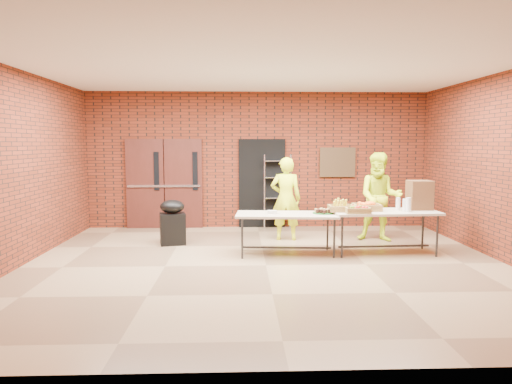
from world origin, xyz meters
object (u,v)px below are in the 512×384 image
at_px(table_left, 287,217).
at_px(volunteer_man, 380,197).
at_px(coffee_dispenser, 419,195).
at_px(table_right, 385,214).
at_px(covered_grill, 173,222).
at_px(wire_rack, 278,192).
at_px(volunteer_woman, 286,199).

bearing_deg(table_left, volunteer_man, 32.45).
distance_m(table_left, coffee_dispenser, 2.52).
relative_size(table_right, covered_grill, 2.17).
distance_m(table_right, volunteer_man, 1.09).
bearing_deg(table_left, wire_rack, 93.39).
xyz_separation_m(coffee_dispenser, covered_grill, (-4.66, 0.72, -0.60)).
bearing_deg(wire_rack, covered_grill, -153.03).
relative_size(table_left, coffee_dispenser, 3.47).
xyz_separation_m(coffee_dispenser, volunteer_woman, (-2.37, 1.06, -0.19)).
distance_m(volunteer_woman, volunteer_man, 1.92).
relative_size(wire_rack, volunteer_man, 0.96).
bearing_deg(table_right, table_left, 178.53).
relative_size(volunteer_woman, volunteer_man, 0.95).
height_order(volunteer_woman, volunteer_man, volunteer_man).
bearing_deg(coffee_dispenser, wire_rack, 135.59).
xyz_separation_m(wire_rack, volunteer_man, (1.97, -1.50, 0.04)).
xyz_separation_m(coffee_dispenser, volunteer_man, (-0.46, 0.88, -0.14)).
relative_size(table_right, coffee_dispenser, 3.60).
relative_size(covered_grill, volunteer_woman, 0.52).
height_order(wire_rack, table_right, wire_rack).
xyz_separation_m(table_right, coffee_dispenser, (0.69, 0.17, 0.33)).
relative_size(wire_rack, covered_grill, 1.95).
height_order(table_right, coffee_dispenser, coffee_dispenser).
relative_size(table_right, volunteer_man, 1.06).
distance_m(wire_rack, volunteer_man, 2.48).
bearing_deg(coffee_dispenser, volunteer_woman, 155.89).
xyz_separation_m(wire_rack, table_right, (1.74, -2.55, -0.15)).
bearing_deg(covered_grill, wire_rack, 24.43).
xyz_separation_m(wire_rack, covered_grill, (-2.22, -1.66, -0.42)).
height_order(covered_grill, volunteer_man, volunteer_man).
bearing_deg(volunteer_man, coffee_dispenser, -45.95).
xyz_separation_m(table_left, coffee_dispenser, (2.48, 0.19, 0.37)).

